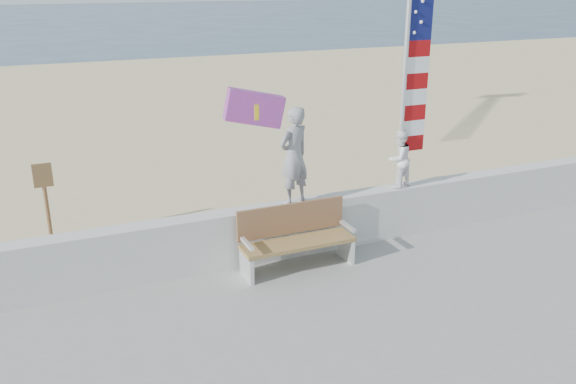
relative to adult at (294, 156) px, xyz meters
name	(u,v)px	position (x,y,z in m)	size (l,w,h in m)	color
ground	(327,327)	(-0.39, -2.00, -1.87)	(220.00, 220.00, 0.00)	#2E465D
sand	(174,156)	(-0.39, 7.00, -1.83)	(90.00, 40.00, 0.08)	beige
seawall	(272,232)	(-0.39, 0.00, -1.24)	(30.00, 0.35, 0.90)	beige
adult	(294,156)	(0.00, 0.00, 0.00)	(0.57, 0.38, 1.57)	gray
child	(399,159)	(1.97, 0.00, -0.28)	(0.49, 0.38, 1.00)	white
bench	(295,237)	(-0.17, -0.45, -1.18)	(1.80, 0.57, 1.00)	olive
flag	(411,76)	(2.10, 0.00, 1.13)	(0.50, 0.08, 3.50)	white
parafoil_kite	(256,108)	(-0.03, 1.64, 0.44)	(1.14, 0.42, 0.77)	#FE1C2F
sign	(46,196)	(-3.68, 2.30, -0.92)	(0.32, 0.07, 1.46)	brown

